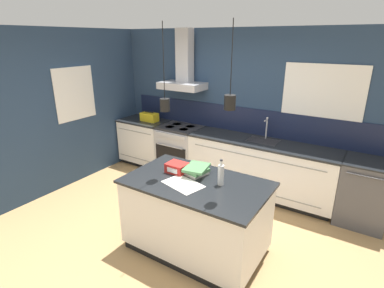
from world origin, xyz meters
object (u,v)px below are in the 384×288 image
red_supply_box (177,168)px  yellow_toolbox (149,117)px  oven_range (180,150)px  bottle_on_island (221,174)px  book_stack (196,170)px  dishwasher (364,192)px

red_supply_box → yellow_toolbox: size_ratio=0.70×
oven_range → yellow_toolbox: 0.90m
bottle_on_island → book_stack: (-0.36, 0.07, -0.06)m
red_supply_box → yellow_toolbox: bearing=137.9°
dishwasher → red_supply_box: (-1.95, -1.63, 0.51)m
bottle_on_island → red_supply_box: bearing=178.9°
oven_range → red_supply_box: (1.09, -1.63, 0.51)m
oven_range → bottle_on_island: bottle_on_island is taller
dishwasher → bottle_on_island: bearing=-129.4°
book_stack → yellow_toolbox: yellow_toolbox is taller
dishwasher → bottle_on_island: 2.21m
book_stack → bottle_on_island: bearing=-11.3°
bottle_on_island → book_stack: size_ratio=0.83×
bottle_on_island → red_supply_box: (-0.59, 0.01, -0.07)m
oven_range → dishwasher: bearing=0.1°
oven_range → book_stack: size_ratio=2.54×
dishwasher → book_stack: 2.38m
oven_range → red_supply_box: red_supply_box is taller
red_supply_box → oven_range: bearing=123.7°
red_supply_box → book_stack: bearing=14.3°
oven_range → book_stack: 2.12m
oven_range → red_supply_box: 2.03m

